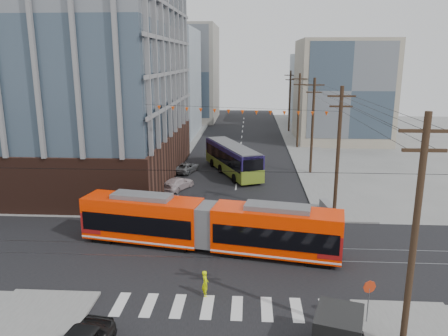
{
  "coord_description": "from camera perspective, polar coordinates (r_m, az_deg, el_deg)",
  "views": [
    {
      "loc": [
        1.35,
        -23.94,
        13.04
      ],
      "look_at": [
        -0.61,
        9.02,
        4.76
      ],
      "focal_mm": 35.0,
      "sensor_mm": 36.0,
      "label": 1
    }
  ],
  "objects": [
    {
      "name": "bg_bldg_ne_far",
      "position": [
        93.63,
        13.86,
        9.98
      ],
      "size": [
        16.0,
        16.0,
        14.0
      ],
      "primitive_type": "cube",
      "color": "#8C99A5",
      "rests_on": "ground"
    },
    {
      "name": "utility_pole_near",
      "position": [
        20.73,
        23.59,
        -8.49
      ],
      "size": [
        0.3,
        0.3,
        11.0
      ],
      "primitive_type": "cylinder",
      "color": "black",
      "rests_on": "ground"
    },
    {
      "name": "parked_car_grey",
      "position": [
        51.61,
        -4.91,
        0.06
      ],
      "size": [
        3.03,
        4.57,
        1.17
      ],
      "primitive_type": "imported",
      "rotation": [
        0.0,
        0.0,
        2.86
      ],
      "color": "slate",
      "rests_on": "ground"
    },
    {
      "name": "parked_car_white",
      "position": [
        44.97,
        -6.07,
        -2.02
      ],
      "size": [
        3.39,
        4.68,
        1.26
      ],
      "primitive_type": "imported",
      "rotation": [
        0.0,
        0.0,
        2.72
      ],
      "color": "beige",
      "rests_on": "ground"
    },
    {
      "name": "parked_car_silver",
      "position": [
        38.76,
        -7.17,
        -4.54
      ],
      "size": [
        3.26,
        4.7,
        1.47
      ],
      "primitive_type": "imported",
      "rotation": [
        0.0,
        0.0,
        3.57
      ],
      "color": "#9499A8",
      "rests_on": "ground"
    },
    {
      "name": "ground",
      "position": [
        27.29,
        0.17,
        -14.46
      ],
      "size": [
        160.0,
        160.0,
        0.0
      ],
      "primitive_type": "plane",
      "color": "slate"
    },
    {
      "name": "office_building",
      "position": [
        52.44,
        -23.81,
        14.31
      ],
      "size": [
        30.0,
        25.0,
        28.6
      ],
      "primitive_type": "cube",
      "color": "#381E16",
      "rests_on": "ground"
    },
    {
      "name": "streetcar",
      "position": [
        30.68,
        -2.21,
        -7.49
      ],
      "size": [
        18.47,
        6.05,
        3.53
      ],
      "primitive_type": null,
      "rotation": [
        0.0,
        0.0,
        -0.19
      ],
      "color": "#FE2B00",
      "rests_on": "ground"
    },
    {
      "name": "bg_bldg_nw_near",
      "position": [
        78.23,
        -10.35,
        10.9
      ],
      "size": [
        18.0,
        16.0,
        18.0
      ],
      "primitive_type": "cube",
      "color": "#8C99A5",
      "rests_on": "ground"
    },
    {
      "name": "pedestrian",
      "position": [
        25.4,
        -2.48,
        -14.82
      ],
      "size": [
        0.49,
        0.63,
        1.53
      ],
      "primitive_type": "imported",
      "rotation": [
        0.0,
        0.0,
        1.81
      ],
      "color": "#D8F004",
      "rests_on": "ground"
    },
    {
      "name": "bg_bldg_ne_near",
      "position": [
        73.59,
        15.1,
        9.68
      ],
      "size": [
        14.0,
        14.0,
        16.0
      ],
      "primitive_type": "cube",
      "color": "gray",
      "rests_on": "ground"
    },
    {
      "name": "bg_bldg_nw_far",
      "position": [
        97.21,
        -5.81,
        12.22
      ],
      "size": [
        16.0,
        18.0,
        20.0
      ],
      "primitive_type": "cube",
      "color": "gray",
      "rests_on": "ground"
    },
    {
      "name": "city_bus",
      "position": [
        50.83,
        1.1,
        1.22
      ],
      "size": [
        7.22,
        12.27,
        3.46
      ],
      "primitive_type": null,
      "rotation": [
        0.0,
        0.0,
        0.4
      ],
      "color": "#1E1549",
      "rests_on": "ground"
    },
    {
      "name": "utility_pole_far",
      "position": [
        80.61,
        8.58,
        8.56
      ],
      "size": [
        0.3,
        0.3,
        11.0
      ],
      "primitive_type": "cylinder",
      "color": "black",
      "rests_on": "ground"
    },
    {
      "name": "stop_sign",
      "position": [
        23.97,
        18.3,
        -16.5
      ],
      "size": [
        0.84,
        0.84,
        2.25
      ],
      "primitive_type": null,
      "rotation": [
        0.0,
        0.0,
        0.26
      ],
      "color": "#B72E10",
      "rests_on": "ground"
    },
    {
      "name": "jersey_barrier",
      "position": [
        38.35,
        13.72,
        -5.51
      ],
      "size": [
        1.57,
        4.5,
        0.88
      ],
      "primitive_type": "cube",
      "rotation": [
        0.0,
        0.0,
        0.13
      ],
      "color": "slate",
      "rests_on": "ground"
    }
  ]
}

